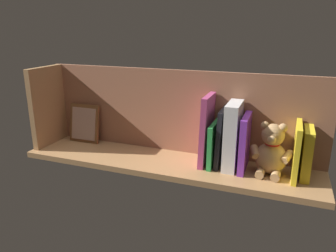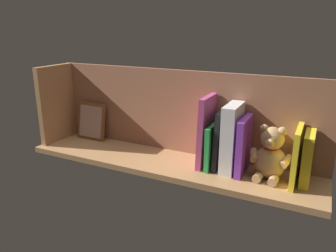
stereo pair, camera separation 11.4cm
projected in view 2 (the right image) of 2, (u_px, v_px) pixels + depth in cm
name	position (u px, v px, depth cm)	size (l,w,h in cm)	color
ground_plane	(168.00, 162.00, 124.84)	(114.17, 25.84, 2.20)	#A87A4C
shelf_back_panel	(180.00, 112.00, 128.67)	(114.17, 1.50, 33.40)	#9A6347
shelf_side_divider	(57.00, 103.00, 142.75)	(2.40, 19.84, 33.40)	#A87A4C
book_0	(307.00, 158.00, 104.13)	(3.03, 12.64, 17.23)	yellow
book_1	(296.00, 156.00, 104.01)	(1.67, 15.58, 18.90)	yellow
teddy_bear	(271.00, 155.00, 107.63)	(15.01, 12.26, 18.53)	tan
book_2	(244.00, 145.00, 111.43)	(2.27, 14.79, 19.99)	purple
dictionary_thick_white	(232.00, 138.00, 112.87)	(4.66, 14.14, 24.08)	silver
book_3	(221.00, 139.00, 115.55)	(1.69, 13.11, 21.38)	black
book_4	(213.00, 145.00, 116.89)	(1.67, 14.41, 16.12)	green
book_5	(206.00, 131.00, 116.76)	(2.08, 14.01, 26.09)	#B23F72
picture_frame_leaning	(91.00, 121.00, 145.87)	(14.12, 4.35, 16.74)	brown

